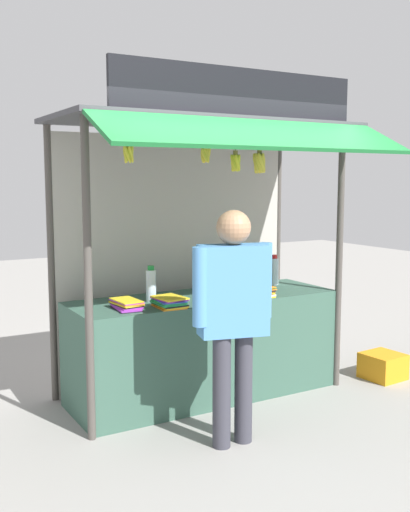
% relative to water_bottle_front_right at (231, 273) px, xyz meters
% --- Properties ---
extents(ground_plane, '(20.00, 20.00, 0.00)m').
position_rel_water_bottle_front_right_xyz_m(ground_plane, '(-0.36, -0.16, -1.03)').
color(ground_plane, gray).
extents(stall_counter, '(2.35, 0.76, 0.88)m').
position_rel_water_bottle_front_right_xyz_m(stall_counter, '(-0.36, -0.16, -0.59)').
color(stall_counter, '#385B4C').
rests_on(stall_counter, ground).
extents(stall_structure, '(2.55, 1.66, 2.72)m').
position_rel_water_bottle_front_right_xyz_m(stall_structure, '(-0.36, -0.01, 0.63)').
color(stall_structure, '#4C4742').
rests_on(stall_structure, ground).
extents(water_bottle_front_right, '(0.09, 0.09, 0.32)m').
position_rel_water_bottle_front_right_xyz_m(water_bottle_front_right, '(0.00, 0.00, 0.00)').
color(water_bottle_front_right, silver).
rests_on(water_bottle_front_right, stall_counter).
extents(water_bottle_front_left, '(0.08, 0.08, 0.29)m').
position_rel_water_bottle_front_right_xyz_m(water_bottle_front_left, '(0.49, 0.01, -0.01)').
color(water_bottle_front_left, silver).
rests_on(water_bottle_front_left, stall_counter).
extents(water_bottle_mid_left, '(0.08, 0.08, 0.30)m').
position_rel_water_bottle_front_right_xyz_m(water_bottle_mid_left, '(-0.86, -0.13, -0.01)').
color(water_bottle_mid_left, silver).
rests_on(water_bottle_mid_left, stall_counter).
extents(magazine_stack_mid_right, '(0.21, 0.27, 0.09)m').
position_rel_water_bottle_front_right_xyz_m(magazine_stack_mid_right, '(0.04, -0.39, -0.10)').
color(magazine_stack_mid_right, yellow).
rests_on(magazine_stack_mid_right, stall_counter).
extents(magazine_stack_back_right, '(0.19, 0.25, 0.05)m').
position_rel_water_bottle_front_right_xyz_m(magazine_stack_back_right, '(-0.26, -0.39, -0.13)').
color(magazine_stack_back_right, red).
rests_on(magazine_stack_back_right, stall_counter).
extents(magazine_stack_far_right, '(0.23, 0.30, 0.09)m').
position_rel_water_bottle_front_right_xyz_m(magazine_stack_far_right, '(-0.84, -0.41, -0.11)').
color(magazine_stack_far_right, orange).
rests_on(magazine_stack_far_right, stall_counter).
extents(magazine_stack_left, '(0.20, 0.31, 0.08)m').
position_rel_water_bottle_front_right_xyz_m(magazine_stack_left, '(-1.16, -0.31, -0.11)').
color(magazine_stack_left, black).
rests_on(magazine_stack_left, stall_counter).
extents(banana_bunch_rightmost, '(0.09, 0.09, 0.23)m').
position_rel_water_bottle_front_right_xyz_m(banana_bunch_rightmost, '(-0.64, -0.64, 1.04)').
color(banana_bunch_rightmost, '#332D23').
extents(banana_bunch_leftmost, '(0.09, 0.09, 0.29)m').
position_rel_water_bottle_front_right_xyz_m(banana_bunch_leftmost, '(-0.37, -0.64, 0.98)').
color(banana_bunch_leftmost, '#332D23').
extents(banana_bunch_inner_left, '(0.09, 0.09, 0.24)m').
position_rel_water_bottle_front_right_xyz_m(banana_bunch_inner_left, '(-1.26, -0.64, 1.03)').
color(banana_bunch_inner_left, '#332D23').
extents(banana_bunch_inner_right, '(0.12, 0.11, 0.31)m').
position_rel_water_bottle_front_right_xyz_m(banana_bunch_inner_right, '(-0.15, -0.64, 0.98)').
color(banana_bunch_inner_right, '#332D23').
extents(vendor_person, '(0.64, 0.32, 1.68)m').
position_rel_water_bottle_front_right_xyz_m(vendor_person, '(-0.70, -1.12, -0.02)').
color(vendor_person, '#383842').
rests_on(vendor_person, ground).
extents(plastic_crate, '(0.37, 0.37, 0.24)m').
position_rel_water_bottle_front_right_xyz_m(plastic_crate, '(1.32, -0.62, -0.91)').
color(plastic_crate, orange).
rests_on(plastic_crate, ground).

